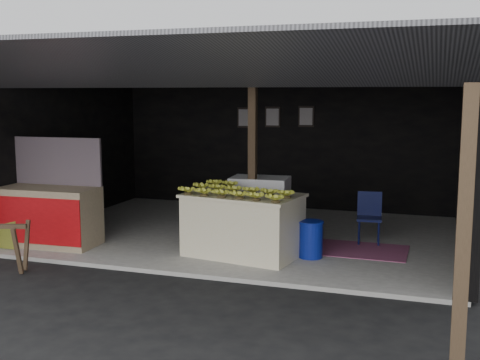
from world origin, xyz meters
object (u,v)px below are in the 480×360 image
(white_crate, at_px, (260,208))
(sawhorse, at_px, (1,242))
(plastic_chair, at_px, (369,213))
(neighbor_stall, at_px, (47,213))
(water_barrel, at_px, (311,240))
(banana_table, at_px, (243,225))

(white_crate, relative_size, sawhorse, 1.35)
(white_crate, distance_m, plastic_chair, 1.75)
(plastic_chair, bearing_deg, sawhorse, -152.42)
(neighbor_stall, height_order, plastic_chair, neighbor_stall)
(sawhorse, xyz_separation_m, plastic_chair, (4.54, 3.05, 0.11))
(white_crate, bearing_deg, plastic_chair, 7.76)
(water_barrel, relative_size, plastic_chair, 0.63)
(white_crate, bearing_deg, neighbor_stall, -159.12)
(neighbor_stall, distance_m, water_barrel, 4.12)
(white_crate, xyz_separation_m, neighbor_stall, (-3.06, -1.39, -0.01))
(white_crate, bearing_deg, banana_table, -90.67)
(white_crate, xyz_separation_m, plastic_chair, (1.71, 0.34, -0.04))
(banana_table, height_order, water_barrel, banana_table)
(banana_table, height_order, neighbor_stall, neighbor_stall)
(neighbor_stall, height_order, water_barrel, neighbor_stall)
(sawhorse, bearing_deg, plastic_chair, 16.54)
(banana_table, relative_size, neighbor_stall, 1.07)
(neighbor_stall, bearing_deg, banana_table, 4.12)
(banana_table, relative_size, white_crate, 1.76)
(banana_table, distance_m, white_crate, 1.03)
(sawhorse, bearing_deg, banana_table, 12.92)
(sawhorse, distance_m, water_barrel, 4.28)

